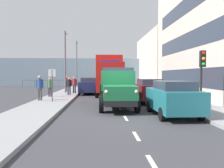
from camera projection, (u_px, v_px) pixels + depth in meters
ground_plane at (113, 97)px, 20.54m from camera, size 80.00×80.00×0.00m
sidewalk_left at (163, 96)px, 20.79m from camera, size 2.69×35.08×0.15m
sidewalk_right at (62, 96)px, 20.28m from camera, size 2.69×35.08×0.15m
road_centreline_markings at (114, 98)px, 19.58m from camera, size 0.12×30.03×0.01m
building_far_block at (165, 61)px, 35.76m from camera, size 6.57×15.43×8.34m
sea_horizon at (106, 72)px, 40.93m from camera, size 80.00×0.80×5.00m
seawall_railing at (107, 81)px, 37.40m from camera, size 28.08×0.08×1.20m
truck_vintage_green at (117, 89)px, 13.17m from camera, size 2.17×5.64×2.43m
lorry_cargo_red at (109, 74)px, 22.39m from camera, size 2.58×8.20×3.87m
car_teal_kerbside_near at (173, 98)px, 10.92m from camera, size 1.93×4.01×1.72m
car_maroon_kerbside_1 at (149, 90)px, 16.27m from camera, size 1.83×4.21×1.72m
car_navy_oppositeside_0 at (89, 85)px, 23.29m from camera, size 1.91×4.37×1.72m
pedestrian_near_railing at (40, 86)px, 16.18m from camera, size 0.53×0.34×1.82m
pedestrian_in_dark_coat at (50, 86)px, 19.03m from camera, size 0.53×0.34×1.62m
pedestrian_couple_b at (69, 85)px, 20.73m from camera, size 0.53×0.34×1.62m
pedestrian_strolling at (74, 83)px, 22.65m from camera, size 0.53×0.34×1.68m
pedestrian_couple_a at (67, 82)px, 24.95m from camera, size 0.53×0.34×1.74m
traffic_light_near at (202, 67)px, 12.27m from camera, size 0.28×0.41×3.20m
lamp_post_promenade at (65, 56)px, 23.44m from camera, size 0.32×1.14×6.48m
lamp_post_far at (77, 60)px, 33.01m from camera, size 0.32×1.14×6.86m
street_sign at (52, 80)px, 15.40m from camera, size 0.50×0.07×2.25m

